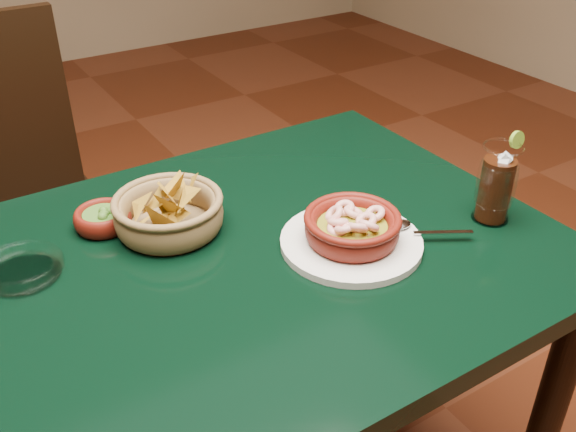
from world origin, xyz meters
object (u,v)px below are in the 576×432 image
dining_table (214,311)px  shrimp_plate (352,231)px  chip_basket (169,213)px  cola_drink (496,184)px  dining_chair (10,212)px

dining_table → shrimp_plate: 0.28m
shrimp_plate → chip_basket: bearing=138.7°
chip_basket → cola_drink: size_ratio=1.36×
dining_table → dining_chair: bearing=106.2°
shrimp_plate → chip_basket: 0.32m
dining_table → dining_chair: (-0.21, 0.72, -0.10)m
shrimp_plate → chip_basket: size_ratio=1.38×
shrimp_plate → cola_drink: size_ratio=1.87×
dining_table → chip_basket: size_ratio=5.28×
chip_basket → cola_drink: bearing=-28.7°
dining_table → shrimp_plate: shrimp_plate is taller
dining_chair → chip_basket: 0.66m
dining_chair → cola_drink: 1.15m
dining_table → chip_basket: 0.19m
chip_basket → shrimp_plate: bearing=-41.3°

